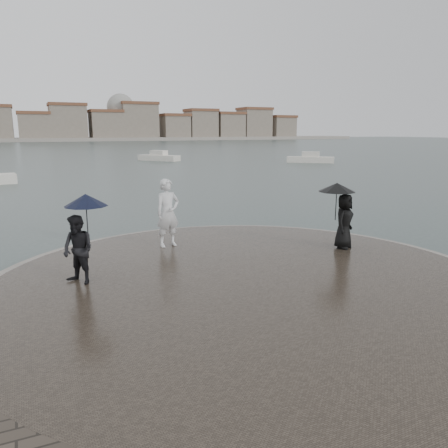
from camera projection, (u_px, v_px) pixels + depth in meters
name	position (u px, v px, depth m)	size (l,w,h in m)	color
ground	(345.00, 365.00, 7.20)	(400.00, 400.00, 0.00)	#2B3835
kerb_ring	(247.00, 288.00, 10.28)	(12.50, 12.50, 0.32)	gray
quay_tip	(247.00, 287.00, 10.27)	(11.90, 11.90, 0.36)	#2D261E
statue	(168.00, 213.00, 13.04)	(0.74, 0.49, 2.04)	silver
visitor_left	(80.00, 236.00, 9.85)	(1.21, 1.08, 2.04)	black
visitor_right	(342.00, 211.00, 12.79)	(1.27, 1.09, 1.95)	black
far_skyline	(14.00, 125.00, 146.30)	(260.00, 20.00, 37.00)	gray
boats	(175.00, 163.00, 46.10)	(40.09, 22.85, 1.50)	silver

